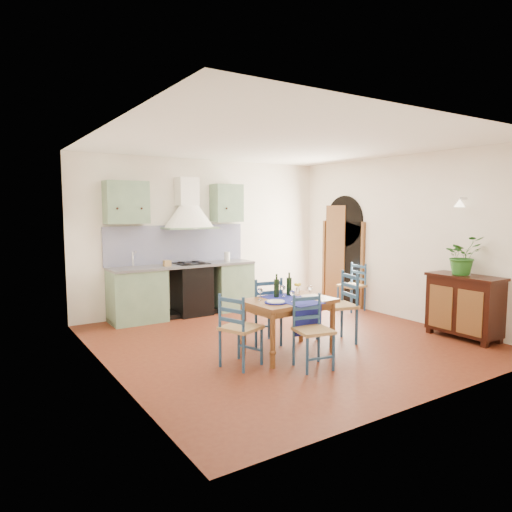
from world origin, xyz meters
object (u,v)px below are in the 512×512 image
at_px(chair_near, 312,331).
at_px(sideboard, 464,304).
at_px(potted_plant, 463,255).
at_px(dining_table, 289,306).

distance_m(chair_near, sideboard, 2.68).
relative_size(sideboard, potted_plant, 1.84).
bearing_deg(dining_table, potted_plant, -16.55).
bearing_deg(chair_near, potted_plant, -4.24).
bearing_deg(sideboard, potted_plant, 106.77).
height_order(dining_table, chair_near, dining_table).
distance_m(dining_table, sideboard, 2.72).
distance_m(sideboard, potted_plant, 0.71).
height_order(dining_table, potted_plant, potted_plant).
bearing_deg(dining_table, chair_near, -97.78).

